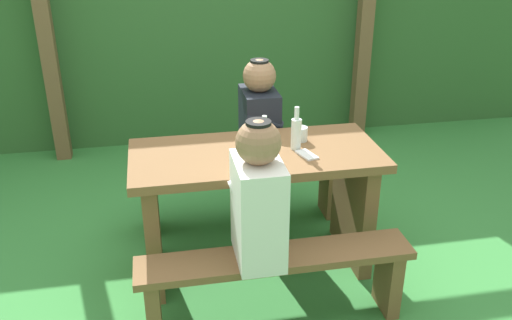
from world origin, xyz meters
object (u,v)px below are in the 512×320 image
(picnic_table, at_px, (256,190))
(drinking_glass, at_px, (301,134))
(person_black_coat, at_px, (259,119))
(bottle_right, at_px, (296,133))
(bench_near, at_px, (276,274))
(cell_phone, at_px, (307,155))
(bottle_left, at_px, (264,142))
(person_white_shirt, at_px, (258,198))
(bench_far, at_px, (241,182))

(picnic_table, height_order, drinking_glass, drinking_glass)
(person_black_coat, xyz_separation_m, drinking_glass, (0.16, -0.42, 0.05))
(bottle_right, bearing_deg, bench_near, -113.63)
(person_black_coat, bearing_deg, bottle_right, -78.80)
(cell_phone, bearing_deg, person_black_coat, 85.09)
(bench_near, xyz_separation_m, bottle_left, (0.03, 0.43, 0.55))
(drinking_glass, distance_m, bottle_right, 0.14)
(drinking_glass, distance_m, cell_phone, 0.22)
(person_white_shirt, height_order, cell_phone, person_white_shirt)
(picnic_table, bearing_deg, bottle_left, -75.05)
(bench_far, height_order, bottle_right, bottle_right)
(bench_near, xyz_separation_m, drinking_glass, (0.29, 0.63, 0.50))
(drinking_glass, bearing_deg, person_white_shirt, -121.08)
(picnic_table, height_order, bottle_right, bottle_right)
(picnic_table, height_order, person_black_coat, person_black_coat)
(bench_near, bearing_deg, person_white_shirt, 177.90)
(picnic_table, xyz_separation_m, person_black_coat, (0.12, 0.52, 0.24))
(bench_far, xyz_separation_m, bottle_left, (0.03, -0.62, 0.55))
(drinking_glass, relative_size, bottle_right, 0.34)
(bench_near, relative_size, bottle_left, 5.72)
(picnic_table, distance_m, bottle_right, 0.41)
(bench_far, bearing_deg, bench_near, -90.00)
(picnic_table, xyz_separation_m, bottle_right, (0.23, -0.01, 0.34))
(bench_near, distance_m, bottle_left, 0.70)
(bottle_left, relative_size, bottle_right, 0.99)
(bench_near, xyz_separation_m, person_white_shirt, (-0.09, 0.00, 0.45))
(bottle_right, bearing_deg, drinking_glass, 61.52)
(bottle_left, relative_size, cell_phone, 1.75)
(bench_near, distance_m, person_white_shirt, 0.46)
(person_black_coat, height_order, bottle_left, person_black_coat)
(bench_near, relative_size, person_black_coat, 1.95)
(person_white_shirt, relative_size, cell_phone, 5.14)
(cell_phone, bearing_deg, bench_near, -139.78)
(bench_near, bearing_deg, bottle_right, 66.37)
(picnic_table, bearing_deg, cell_phone, -22.51)
(person_white_shirt, bearing_deg, drinking_glass, 58.92)
(bench_far, bearing_deg, bottle_left, -87.58)
(person_black_coat, distance_m, bottle_left, 0.63)
(drinking_glass, relative_size, bottle_left, 0.34)
(drinking_glass, bearing_deg, bench_far, 124.31)
(bottle_right, bearing_deg, picnic_table, 178.65)
(person_white_shirt, xyz_separation_m, cell_phone, (0.35, 0.41, 0.01))
(bottle_left, bearing_deg, drinking_glass, 37.98)
(bench_far, height_order, person_white_shirt, person_white_shirt)
(bench_far, distance_m, cell_phone, 0.82)
(bench_near, bearing_deg, drinking_glass, 65.50)
(person_black_coat, relative_size, drinking_glass, 8.62)
(person_black_coat, distance_m, cell_phone, 0.64)
(picnic_table, xyz_separation_m, bottle_left, (0.03, -0.10, 0.34))
(person_white_shirt, relative_size, person_black_coat, 1.00)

